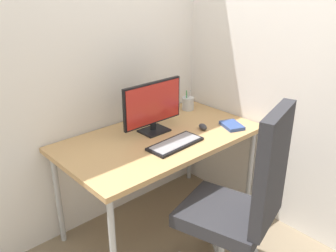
% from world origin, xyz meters
% --- Properties ---
extents(ground_plane, '(8.00, 8.00, 0.00)m').
position_xyz_m(ground_plane, '(0.00, 0.00, 0.00)').
color(ground_plane, gray).
extents(wall_back, '(3.22, 0.04, 2.80)m').
position_xyz_m(wall_back, '(0.00, 0.42, 1.40)').
color(wall_back, white).
rests_on(wall_back, ground_plane).
extents(wall_side_right, '(0.04, 2.59, 2.80)m').
position_xyz_m(wall_side_right, '(0.74, -0.26, 1.40)').
color(wall_side_right, white).
rests_on(wall_side_right, ground_plane).
extents(desk, '(1.42, 0.79, 0.75)m').
position_xyz_m(desk, '(0.00, 0.00, 0.70)').
color(desk, tan).
rests_on(desk, ground_plane).
extents(office_chair, '(0.59, 0.64, 1.18)m').
position_xyz_m(office_chair, '(0.01, -0.74, 0.60)').
color(office_chair, black).
rests_on(office_chair, ground_plane).
extents(monitor, '(0.50, 0.16, 0.36)m').
position_xyz_m(monitor, '(0.02, 0.10, 0.95)').
color(monitor, black).
rests_on(monitor, desk).
extents(keyboard, '(0.40, 0.19, 0.02)m').
position_xyz_m(keyboard, '(-0.02, -0.18, 0.76)').
color(keyboard, black).
rests_on(keyboard, desk).
extents(mouse, '(0.08, 0.09, 0.04)m').
position_xyz_m(mouse, '(0.31, -0.12, 0.77)').
color(mouse, '#333338').
rests_on(mouse, desk).
extents(pen_holder, '(0.10, 0.10, 0.17)m').
position_xyz_m(pen_holder, '(0.52, 0.24, 0.81)').
color(pen_holder, silver).
rests_on(pen_holder, desk).
extents(notebook, '(0.18, 0.21, 0.03)m').
position_xyz_m(notebook, '(0.50, -0.24, 0.77)').
color(notebook, '#334C8C').
rests_on(notebook, desk).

